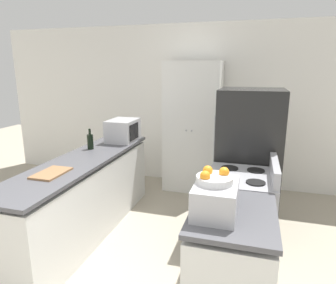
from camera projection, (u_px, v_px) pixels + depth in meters
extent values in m
cube|color=white|center=(194.00, 106.00, 4.94)|extent=(7.00, 0.06, 2.60)
cube|color=silver|center=(85.00, 199.00, 3.49)|extent=(0.58, 2.44, 0.84)
cube|color=#4C4C51|center=(82.00, 160.00, 3.38)|extent=(0.60, 2.49, 0.04)
cube|color=silver|center=(230.00, 272.00, 2.24)|extent=(0.58, 0.80, 0.84)
cube|color=#4C4C51|center=(233.00, 214.00, 2.12)|extent=(0.60, 0.81, 0.04)
cube|color=white|center=(193.00, 127.00, 4.70)|extent=(0.85, 0.54, 2.02)
sphere|color=#B2B2B7|center=(186.00, 130.00, 4.45)|extent=(0.03, 0.03, 0.03)
sphere|color=#B2B2B7|center=(191.00, 131.00, 4.43)|extent=(0.03, 0.03, 0.03)
cube|color=#9E9EA3|center=(239.00, 219.00, 2.95)|extent=(0.64, 0.71, 0.91)
cube|color=black|center=(206.00, 225.00, 3.07)|extent=(0.02, 0.62, 0.50)
cube|color=#9E9EA3|center=(275.00, 170.00, 2.75)|extent=(0.06, 0.67, 0.16)
cylinder|color=black|center=(226.00, 180.00, 2.72)|extent=(0.17, 0.17, 0.01)
cylinder|color=black|center=(230.00, 168.00, 3.04)|extent=(0.17, 0.17, 0.01)
cylinder|color=black|center=(256.00, 182.00, 2.65)|extent=(0.17, 0.17, 0.01)
cylinder|color=black|center=(256.00, 170.00, 2.97)|extent=(0.17, 0.17, 0.01)
cube|color=black|center=(248.00, 160.00, 3.55)|extent=(0.72, 0.71, 1.68)
cylinder|color=gray|center=(214.00, 156.00, 3.45)|extent=(0.02, 0.02, 0.92)
cube|color=#B2B2B7|center=(123.00, 130.00, 4.18)|extent=(0.36, 0.47, 0.30)
cube|color=black|center=(134.00, 132.00, 4.09)|extent=(0.01, 0.29, 0.22)
cylinder|color=black|center=(90.00, 142.00, 3.76)|extent=(0.08, 0.08, 0.19)
cylinder|color=black|center=(90.00, 132.00, 3.73)|extent=(0.03, 0.03, 0.07)
cube|color=#B2B2B7|center=(216.00, 198.00, 2.08)|extent=(0.29, 0.43, 0.22)
cube|color=black|center=(194.00, 196.00, 2.12)|extent=(0.01, 0.30, 0.13)
cylinder|color=silver|center=(215.00, 180.00, 2.06)|extent=(0.25, 0.25, 0.05)
sphere|color=orange|center=(224.00, 172.00, 2.09)|extent=(0.07, 0.07, 0.07)
sphere|color=orange|center=(208.00, 171.00, 2.12)|extent=(0.07, 0.07, 0.07)
sphere|color=orange|center=(205.00, 176.00, 2.01)|extent=(0.07, 0.07, 0.07)
cube|color=#8E6642|center=(51.00, 173.00, 2.88)|extent=(0.24, 0.37, 0.02)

